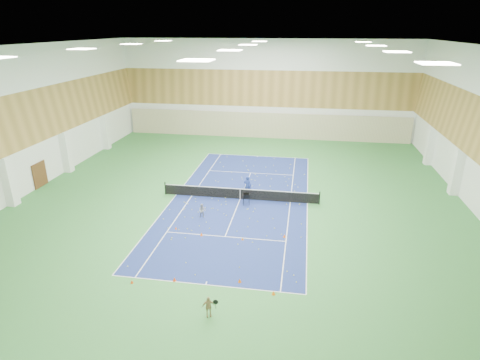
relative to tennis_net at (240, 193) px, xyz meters
name	(u,v)px	position (x,y,z in m)	size (l,w,h in m)	color
ground	(240,199)	(0.00, 0.00, -0.55)	(40.00, 40.00, 0.00)	#327535
room_shell	(240,128)	(0.00, 0.00, 5.45)	(36.00, 40.00, 12.00)	white
wood_cladding	(240,102)	(0.00, 0.00, 7.45)	(36.00, 40.00, 8.00)	#A67E3E
ceiling_light_grid	(240,47)	(0.00, 0.00, 11.37)	(21.40, 25.40, 0.06)	white
court_surface	(240,199)	(0.00, 0.00, -0.55)	(10.97, 23.77, 0.01)	navy
tennis_balls_scatter	(240,199)	(0.00, 0.00, -0.50)	(10.57, 22.77, 0.07)	yellow
tennis_net	(240,193)	(0.00, 0.00, 0.00)	(12.80, 0.10, 1.10)	black
back_curtain	(265,125)	(0.00, 19.75, 1.05)	(35.40, 0.16, 3.20)	#C6B793
door_left_b	(40,175)	(-17.92, 0.00, 0.55)	(0.08, 1.80, 2.20)	#593319
coach	(247,186)	(0.47, 0.96, 0.31)	(0.62, 0.41, 1.71)	navy
child_court	(202,211)	(-2.23, -3.76, -0.01)	(0.52, 0.41, 1.08)	#9D9DA5
child_apron	(208,307)	(0.76, -14.33, 0.01)	(0.66, 0.27, 1.12)	tan
ball_cart	(246,199)	(0.65, -0.97, -0.08)	(0.54, 0.54, 0.94)	black
cone_svc_a	(176,228)	(-3.62, -5.89, -0.46)	(0.17, 0.17, 0.19)	#EB4E0C
cone_svc_b	(201,234)	(-1.61, -6.50, -0.44)	(0.20, 0.20, 0.22)	#FD5A0D
cone_svc_c	(243,239)	(1.24, -6.64, -0.45)	(0.18, 0.18, 0.20)	orange
cone_svc_d	(284,236)	(3.98, -5.85, -0.43)	(0.21, 0.21, 0.23)	#FF5F0D
cone_base_a	(132,282)	(-4.08, -12.38, -0.45)	(0.18, 0.18, 0.20)	#DD410B
cone_base_b	(174,279)	(-1.81, -11.81, -0.43)	(0.21, 0.21, 0.23)	#FE440D
cone_base_c	(240,281)	(1.82, -11.35, -0.43)	(0.21, 0.21, 0.23)	#E05B0B
cone_base_d	(274,293)	(3.77, -12.12, -0.44)	(0.20, 0.20, 0.22)	orange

